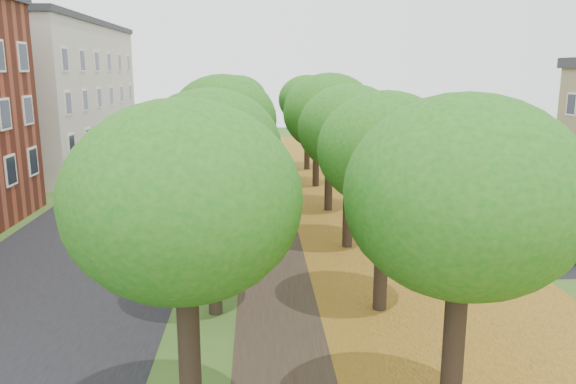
{
  "coord_description": "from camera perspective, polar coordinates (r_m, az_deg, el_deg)",
  "views": [
    {
      "loc": [
        -0.96,
        -9.25,
        6.88
      ],
      "look_at": [
        0.18,
        10.88,
        2.5
      ],
      "focal_mm": 35.0,
      "sensor_mm": 36.0,
      "label": 1
    }
  ],
  "objects": [
    {
      "name": "street_asphalt",
      "position": [
        26.04,
        -17.69,
        -3.66
      ],
      "size": [
        8.0,
        70.0,
        0.01
      ],
      "primitive_type": "cube",
      "color": "black",
      "rests_on": "ground"
    },
    {
      "name": "footpath",
      "position": [
        25.22,
        -0.93,
        -3.57
      ],
      "size": [
        3.2,
        70.0,
        0.01
      ],
      "primitive_type": "cube",
      "color": "black",
      "rests_on": "ground"
    },
    {
      "name": "leaf_verge",
      "position": [
        25.9,
        10.22,
        -3.34
      ],
      "size": [
        7.5,
        70.0,
        0.01
      ],
      "primitive_type": "cube",
      "color": "#A26C1E",
      "rests_on": "ground"
    },
    {
      "name": "parking_lot",
      "position": [
        29.89,
        25.83,
        -2.3
      ],
      "size": [
        9.0,
        16.0,
        0.01
      ],
      "primitive_type": "cube",
      "color": "black",
      "rests_on": "ground"
    },
    {
      "name": "tree_row_west",
      "position": [
        24.37,
        -6.18,
        7.13
      ],
      "size": [
        4.13,
        34.13,
        6.52
      ],
      "color": "black",
      "rests_on": "ground"
    },
    {
      "name": "tree_row_east",
      "position": [
        24.6,
        5.15,
        7.2
      ],
      "size": [
        4.13,
        34.13,
        6.52
      ],
      "color": "black",
      "rests_on": "ground"
    },
    {
      "name": "building_cream",
      "position": [
        45.22,
        -24.32,
        9.07
      ],
      "size": [
        10.3,
        20.3,
        10.4
      ],
      "color": "beige",
      "rests_on": "ground"
    },
    {
      "name": "car_silver",
      "position": [
        23.77,
        27.2,
        -4.04
      ],
      "size": [
        4.84,
        3.27,
        1.53
      ],
      "primitive_type": "imported",
      "rotation": [
        0.0,
        0.0,
        1.93
      ],
      "color": "#ADACB1",
      "rests_on": "ground"
    },
    {
      "name": "car_red",
      "position": [
        27.94,
        25.06,
        -1.71
      ],
      "size": [
        4.46,
        2.54,
        1.39
      ],
      "primitive_type": "imported",
      "rotation": [
        0.0,
        0.0,
        1.3
      ],
      "color": "maroon",
      "rests_on": "ground"
    },
    {
      "name": "car_grey",
      "position": [
        26.88,
        23.31,
        -2.14
      ],
      "size": [
        4.91,
        3.52,
        1.32
      ],
      "primitive_type": "imported",
      "rotation": [
        0.0,
        0.0,
        1.16
      ],
      "color": "#313236",
      "rests_on": "ground"
    },
    {
      "name": "car_white",
      "position": [
        32.49,
        18.53,
        0.62
      ],
      "size": [
        5.4,
        3.95,
        1.36
      ],
      "primitive_type": "imported",
      "rotation": [
        0.0,
        0.0,
        1.19
      ],
      "color": "silver",
      "rests_on": "ground"
    }
  ]
}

